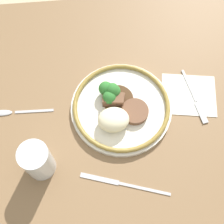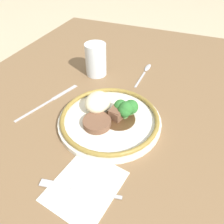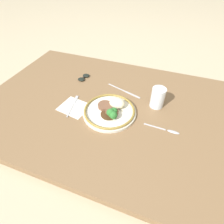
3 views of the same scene
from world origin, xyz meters
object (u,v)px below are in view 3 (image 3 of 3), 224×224
(plate, at_px, (111,110))
(knife, at_px, (125,91))
(juice_glass, at_px, (157,99))
(sunglasses, at_px, (84,77))
(fork, at_px, (74,104))
(spoon, at_px, (169,131))

(plate, height_order, knife, plate)
(plate, relative_size, juice_glass, 2.48)
(knife, height_order, sunglasses, sunglasses)
(knife, relative_size, sunglasses, 2.23)
(sunglasses, bearing_deg, plate, -30.45)
(fork, xyz_separation_m, sunglasses, (-0.06, 0.25, 0.00))
(juice_glass, bearing_deg, sunglasses, 167.98)
(juice_glass, relative_size, sunglasses, 1.13)
(juice_glass, relative_size, knife, 0.50)
(juice_glass, bearing_deg, knife, 162.42)
(plate, bearing_deg, sunglasses, 138.84)
(plate, distance_m, sunglasses, 0.37)
(plate, height_order, juice_glass, juice_glass)
(juice_glass, xyz_separation_m, spoon, (0.09, -0.16, -0.05))
(plate, distance_m, fork, 0.22)
(knife, bearing_deg, plate, -76.31)
(sunglasses, bearing_deg, spoon, -13.81)
(sunglasses, bearing_deg, juice_glass, -1.31)
(knife, bearing_deg, sunglasses, -170.40)
(juice_glass, distance_m, spoon, 0.19)
(plate, xyz_separation_m, fork, (-0.22, -0.01, -0.02))
(plate, relative_size, fork, 1.60)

